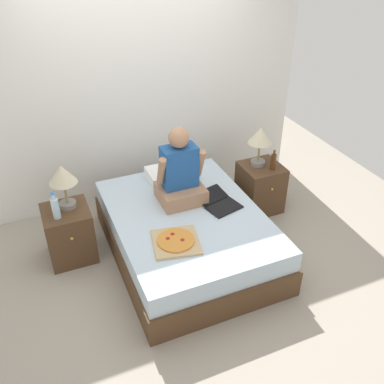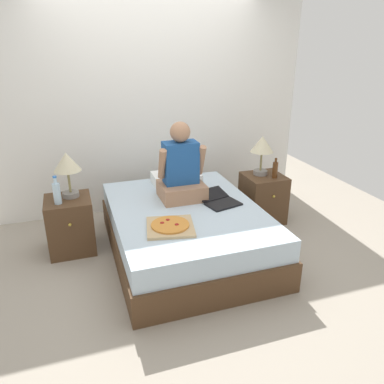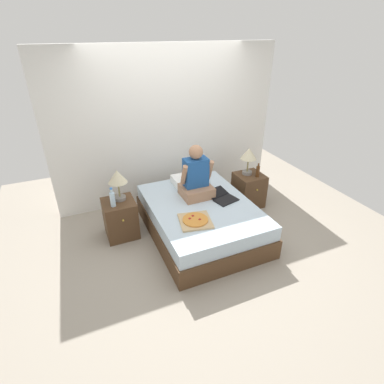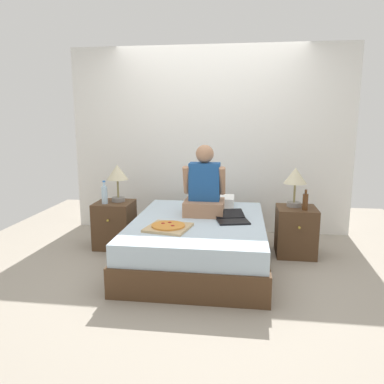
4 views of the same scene
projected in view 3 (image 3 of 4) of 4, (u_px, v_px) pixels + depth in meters
The scene contains 13 objects.
ground_plane at pixel (201, 232), 4.47m from camera, with size 5.80×5.80×0.00m, color #9E9384.
wall_back at pixel (168, 127), 4.91m from camera, with size 3.80×0.12×2.50m, color silver.
bed at pixel (201, 219), 4.35m from camera, with size 1.43×1.89×0.49m.
nightstand_left at pixel (120, 218), 4.28m from camera, with size 0.44×0.47×0.56m.
lamp_on_left_nightstand at pixel (118, 179), 4.05m from camera, with size 0.26×0.26×0.45m.
water_bottle at pixel (113, 199), 4.00m from camera, with size 0.07×0.07×0.28m.
nightstand_right at pixel (249, 190), 5.04m from camera, with size 0.44×0.47×0.56m.
lamp_on_right_nightstand at pixel (249, 155), 4.78m from camera, with size 0.26×0.26×0.45m.
beer_bottle at pixel (258, 171), 4.80m from camera, with size 0.06×0.06×0.23m.
pillow at pixel (189, 180), 4.77m from camera, with size 0.52×0.34×0.12m, color white.
person_seated at pixel (196, 178), 4.31m from camera, with size 0.47×0.40×0.78m.
laptop at pixel (223, 197), 4.35m from camera, with size 0.41×0.48×0.07m.
pizza_box at pixel (195, 221), 3.83m from camera, with size 0.47×0.47×0.04m.
Camera 3 is at (-1.57, -3.27, 2.68)m, focal length 28.00 mm.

